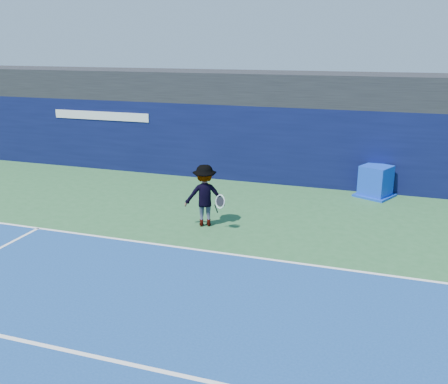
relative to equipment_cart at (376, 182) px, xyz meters
The scene contains 8 objects.
ground 10.56m from the equipment_cart, 114.65° to the right, with size 80.00×80.00×0.00m, color #2A5E32.
baseline 7.94m from the equipment_cart, 123.74° to the right, with size 24.00×0.10×0.01m, color white.
service_line 12.40m from the equipment_cart, 110.79° to the right, with size 24.00×0.10×0.01m, color white.
stadium_band 5.70m from the equipment_cart, 156.50° to the left, with size 36.00×3.00×1.20m, color black.
back_wall_assembly 4.60m from the equipment_cart, 168.29° to the left, with size 36.00×1.03×3.00m.
equipment_cart is the anchor object (origin of this frame).
tennis_player 6.73m from the equipment_cart, 135.31° to the right, with size 1.46×1.11×1.88m.
tennis_ball 6.52m from the equipment_cart, 137.17° to the right, with size 0.07×0.07×0.07m.
Camera 1 is at (4.68, -8.48, 5.33)m, focal length 40.00 mm.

